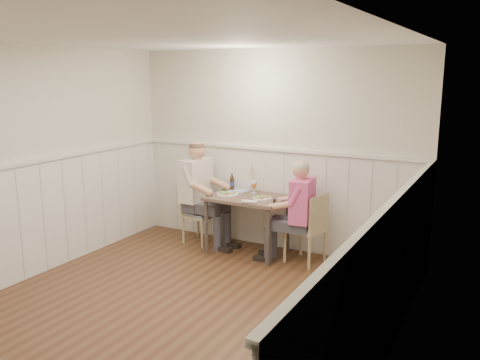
{
  "coord_description": "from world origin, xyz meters",
  "views": [
    {
      "loc": [
        2.74,
        -3.74,
        2.29
      ],
      "look_at": [
        -0.18,
        1.64,
        1.0
      ],
      "focal_mm": 38.0,
      "sensor_mm": 36.0,
      "label": 1
    }
  ],
  "objects_px": {
    "dining_table": "(247,204)",
    "diner_cream": "(199,201)",
    "chair_left": "(197,211)",
    "beer_bottle": "(232,183)",
    "grass_vase": "(250,179)",
    "man_in_pink": "(299,220)",
    "chair_right": "(309,226)"
  },
  "relations": [
    {
      "from": "chair_left",
      "to": "diner_cream",
      "type": "xyz_separation_m",
      "value": [
        0.06,
        -0.04,
        0.17
      ]
    },
    {
      "from": "diner_cream",
      "to": "grass_vase",
      "type": "relative_size",
      "value": 3.98
    },
    {
      "from": "man_in_pink",
      "to": "beer_bottle",
      "type": "height_order",
      "value": "man_in_pink"
    },
    {
      "from": "dining_table",
      "to": "diner_cream",
      "type": "xyz_separation_m",
      "value": [
        -0.75,
        0.01,
        -0.05
      ]
    },
    {
      "from": "dining_table",
      "to": "man_in_pink",
      "type": "height_order",
      "value": "man_in_pink"
    },
    {
      "from": "beer_bottle",
      "to": "grass_vase",
      "type": "relative_size",
      "value": 0.62
    },
    {
      "from": "chair_right",
      "to": "diner_cream",
      "type": "xyz_separation_m",
      "value": [
        -1.59,
        -0.01,
        0.13
      ]
    },
    {
      "from": "man_in_pink",
      "to": "diner_cream",
      "type": "height_order",
      "value": "diner_cream"
    },
    {
      "from": "chair_left",
      "to": "grass_vase",
      "type": "xyz_separation_m",
      "value": [
        0.69,
        0.26,
        0.48
      ]
    },
    {
      "from": "dining_table",
      "to": "grass_vase",
      "type": "distance_m",
      "value": 0.42
    },
    {
      "from": "chair_right",
      "to": "man_in_pink",
      "type": "xyz_separation_m",
      "value": [
        -0.11,
        -0.07,
        0.07
      ]
    },
    {
      "from": "man_in_pink",
      "to": "beer_bottle",
      "type": "distance_m",
      "value": 1.16
    },
    {
      "from": "grass_vase",
      "to": "chair_right",
      "type": "bearing_deg",
      "value": -16.91
    },
    {
      "from": "diner_cream",
      "to": "man_in_pink",
      "type": "bearing_deg",
      "value": -2.42
    },
    {
      "from": "beer_bottle",
      "to": "grass_vase",
      "type": "height_order",
      "value": "grass_vase"
    },
    {
      "from": "chair_left",
      "to": "man_in_pink",
      "type": "xyz_separation_m",
      "value": [
        1.54,
        -0.1,
        0.11
      ]
    },
    {
      "from": "dining_table",
      "to": "chair_right",
      "type": "distance_m",
      "value": 0.86
    },
    {
      "from": "chair_right",
      "to": "man_in_pink",
      "type": "bearing_deg",
      "value": -145.99
    },
    {
      "from": "chair_left",
      "to": "diner_cream",
      "type": "height_order",
      "value": "diner_cream"
    },
    {
      "from": "dining_table",
      "to": "chair_left",
      "type": "xyz_separation_m",
      "value": [
        -0.81,
        0.05,
        -0.22
      ]
    },
    {
      "from": "dining_table",
      "to": "man_in_pink",
      "type": "bearing_deg",
      "value": -4.41
    },
    {
      "from": "dining_table",
      "to": "chair_right",
      "type": "bearing_deg",
      "value": 1.23
    },
    {
      "from": "beer_bottle",
      "to": "man_in_pink",
      "type": "bearing_deg",
      "value": -14.71
    },
    {
      "from": "chair_left",
      "to": "man_in_pink",
      "type": "relative_size",
      "value": 0.62
    },
    {
      "from": "chair_left",
      "to": "grass_vase",
      "type": "relative_size",
      "value": 2.23
    },
    {
      "from": "chair_left",
      "to": "diner_cream",
      "type": "distance_m",
      "value": 0.18
    },
    {
      "from": "man_in_pink",
      "to": "diner_cream",
      "type": "relative_size",
      "value": 0.91
    },
    {
      "from": "dining_table",
      "to": "grass_vase",
      "type": "height_order",
      "value": "grass_vase"
    },
    {
      "from": "diner_cream",
      "to": "beer_bottle",
      "type": "xyz_separation_m",
      "value": [
        0.39,
        0.22,
        0.25
      ]
    },
    {
      "from": "grass_vase",
      "to": "man_in_pink",
      "type": "bearing_deg",
      "value": -23.29
    },
    {
      "from": "chair_left",
      "to": "chair_right",
      "type": "bearing_deg",
      "value": -1.03
    },
    {
      "from": "man_in_pink",
      "to": "beer_bottle",
      "type": "relative_size",
      "value": 5.89
    }
  ]
}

